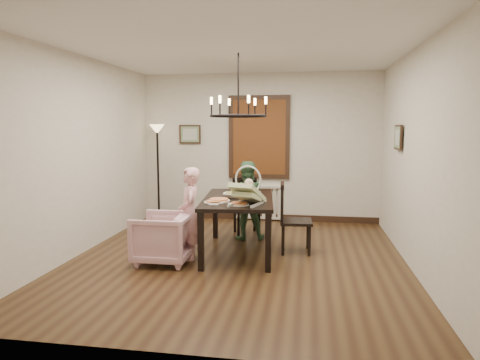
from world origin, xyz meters
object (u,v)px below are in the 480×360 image
(elderly_woman, at_px, (190,221))
(baby_bouncer, at_px, (247,191))
(floor_lamp, at_px, (158,174))
(drinking_glass, at_px, (244,191))
(chair_right, at_px, (296,217))
(chair_far, at_px, (247,206))
(seated_man, at_px, (246,207))
(armchair, at_px, (163,238))
(dining_table, at_px, (238,204))

(elderly_woman, xyz_separation_m, baby_bouncer, (0.82, -0.14, 0.46))
(floor_lamp, bearing_deg, drinking_glass, -41.43)
(chair_right, relative_size, elderly_woman, 0.97)
(chair_far, bearing_deg, seated_man, -104.59)
(baby_bouncer, bearing_deg, armchair, -160.51)
(baby_bouncer, relative_size, floor_lamp, 0.30)
(armchair, bearing_deg, chair_right, 112.73)
(elderly_woman, bearing_deg, armchair, -73.29)
(drinking_glass, bearing_deg, floor_lamp, 138.57)
(chair_right, bearing_deg, seated_man, 49.85)
(baby_bouncer, bearing_deg, dining_table, 127.67)
(dining_table, relative_size, floor_lamp, 1.00)
(seated_man, bearing_deg, drinking_glass, 81.79)
(dining_table, bearing_deg, floor_lamp, 129.23)
(chair_far, height_order, elderly_woman, elderly_woman)
(seated_man, bearing_deg, chair_right, 130.05)
(chair_far, xyz_separation_m, elderly_woman, (-0.58, -1.43, 0.05))
(drinking_glass, height_order, floor_lamp, floor_lamp)
(drinking_glass, xyz_separation_m, floor_lamp, (-1.91, 1.69, 0.02))
(chair_far, bearing_deg, chair_right, -66.49)
(chair_far, height_order, drinking_glass, drinking_glass)
(armchair, bearing_deg, seated_man, 145.18)
(armchair, bearing_deg, drinking_glass, 126.78)
(dining_table, xyz_separation_m, drinking_glass, (0.05, 0.17, 0.16))
(seated_man, bearing_deg, armchair, 42.15)
(seated_man, height_order, drinking_glass, seated_man)
(elderly_woman, bearing_deg, chair_right, 92.75)
(baby_bouncer, bearing_deg, drinking_glass, 118.43)
(seated_man, relative_size, drinking_glass, 6.87)
(chair_right, xyz_separation_m, floor_lamp, (-2.67, 1.68, 0.39))
(floor_lamp, bearing_deg, armchair, -68.96)
(floor_lamp, bearing_deg, baby_bouncer, -48.81)
(armchair, bearing_deg, dining_table, 121.46)
(dining_table, bearing_deg, chair_far, 85.85)
(chair_far, height_order, floor_lamp, floor_lamp)
(dining_table, xyz_separation_m, chair_right, (0.81, 0.17, -0.21))
(chair_far, height_order, seated_man, seated_man)
(dining_table, relative_size, elderly_woman, 1.73)
(elderly_woman, bearing_deg, floor_lamp, -168.41)
(armchair, distance_m, elderly_woman, 0.42)
(dining_table, height_order, seated_man, seated_man)
(dining_table, relative_size, baby_bouncer, 3.38)
(chair_far, distance_m, seated_man, 0.30)
(elderly_woman, bearing_deg, dining_table, 102.94)
(chair_far, xyz_separation_m, drinking_glass, (0.08, -0.90, 0.40))
(seated_man, bearing_deg, baby_bouncer, 85.69)
(baby_bouncer, bearing_deg, floor_lamp, 146.91)
(chair_right, xyz_separation_m, drinking_glass, (-0.76, -0.00, 0.37))
(chair_right, bearing_deg, dining_table, 97.99)
(dining_table, distance_m, drinking_glass, 0.24)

